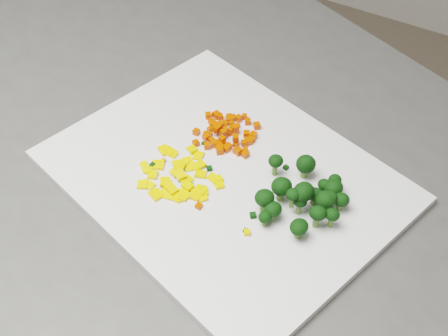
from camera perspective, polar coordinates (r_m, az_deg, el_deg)
The scene contains 137 objects.
cutting_board at distance 0.76m, azimuth 0.00°, elevation -0.79°, with size 0.40×0.31×0.01m, color silver.
carrot_pile at distance 0.79m, azimuth 0.35°, elevation 3.58°, with size 0.09×0.09×0.02m, color red, non-canonical shape.
pepper_pile at distance 0.74m, azimuth -4.11°, elevation -0.60°, with size 0.10×0.10×0.01m, color yellow, non-canonical shape.
broccoli_pile at distance 0.71m, azimuth 7.00°, elevation -1.90°, with size 0.11×0.11×0.05m, color black, non-canonical shape.
carrot_cube_0 at distance 0.78m, azimuth -1.55°, elevation 2.03°, with size 0.01×0.01×0.01m, color red.
carrot_cube_1 at distance 0.81m, azimuth -0.96°, elevation 3.94°, with size 0.01×0.01×0.01m, color red.
carrot_cube_2 at distance 0.80m, azimuth -1.33°, elevation 3.08°, with size 0.01×0.01×0.01m, color red.
carrot_cube_3 at distance 0.82m, azimuth 1.90°, elevation 4.73°, with size 0.01×0.01×0.01m, color red.
carrot_cube_4 at distance 0.79m, azimuth 1.85°, elevation 2.27°, with size 0.01×0.01×0.01m, color red.
carrot_cube_5 at distance 0.78m, azimuth -0.93°, elevation 2.24°, with size 0.01×0.01×0.01m, color red.
carrot_cube_6 at distance 0.82m, azimuth 0.49°, elevation 4.44°, with size 0.01×0.01×0.01m, color red.
carrot_cube_7 at distance 0.80m, azimuth -0.29°, elevation 3.97°, with size 0.01×0.01×0.01m, color red.
carrot_cube_8 at distance 0.82m, azimuth -0.69°, elevation 4.88°, with size 0.01×0.01×0.01m, color red.
carrot_cube_9 at distance 0.79m, azimuth -0.77°, elevation 3.43°, with size 0.01×0.01×0.01m, color red.
carrot_cube_10 at distance 0.78m, azimuth 1.07°, elevation 2.78°, with size 0.01×0.01×0.01m, color red.
carrot_cube_11 at distance 0.80m, azimuth 0.71°, elevation 3.73°, with size 0.01×0.01×0.01m, color red.
carrot_cube_12 at distance 0.82m, azimuth 0.83°, elevation 4.59°, with size 0.01×0.01×0.01m, color red.
carrot_cube_13 at distance 0.78m, azimuth 1.07°, elevation 2.13°, with size 0.01×0.01×0.01m, color red.
carrot_cube_14 at distance 0.80m, azimuth 0.57°, elevation 3.25°, with size 0.01×0.01×0.01m, color red.
carrot_cube_15 at distance 0.80m, azimuth -0.36°, elevation 3.98°, with size 0.01×0.01×0.01m, color red.
carrot_cube_16 at distance 0.78m, azimuth -0.36°, elevation 1.88°, with size 0.01×0.01×0.01m, color red.
carrot_cube_17 at distance 0.80m, azimuth 0.13°, elevation 3.08°, with size 0.01×0.01×0.01m, color red.
carrot_cube_18 at distance 0.79m, azimuth 2.55°, elevation 2.66°, with size 0.01×0.01×0.01m, color red.
carrot_cube_19 at distance 0.81m, azimuth 2.19°, elevation 4.26°, with size 0.01×0.01×0.01m, color red.
carrot_cube_20 at distance 0.79m, azimuth -0.66°, elevation 3.63°, with size 0.01×0.01×0.01m, color red.
carrot_cube_21 at distance 0.79m, azimuth -1.64°, elevation 2.82°, with size 0.01×0.01×0.01m, color red.
carrot_cube_22 at distance 0.82m, azimuth 0.49°, elevation 4.66°, with size 0.01×0.01×0.01m, color red.
carrot_cube_23 at distance 0.78m, azimuth -0.25°, elevation 2.25°, with size 0.01×0.01×0.01m, color red.
carrot_cube_24 at distance 0.77m, azimuth -0.41°, elevation 1.62°, with size 0.01×0.01×0.01m, color red.
carrot_cube_25 at distance 0.81m, azimuth 1.23°, elevation 3.89°, with size 0.01×0.01×0.01m, color red.
carrot_cube_26 at distance 0.82m, azimuth 1.37°, elevation 4.56°, with size 0.01×0.01×0.01m, color red.
carrot_cube_27 at distance 0.80m, azimuth -1.68°, elevation 3.16°, with size 0.01×0.01×0.01m, color red.
carrot_cube_28 at distance 0.81m, azimuth 3.02°, elevation 3.87°, with size 0.01×0.01×0.01m, color red.
carrot_cube_29 at distance 0.79m, azimuth -2.59°, elevation 2.29°, with size 0.01×0.01×0.01m, color red.
carrot_cube_30 at distance 0.78m, azimuth -0.48°, elevation 2.21°, with size 0.01×0.01×0.01m, color red.
carrot_cube_31 at distance 0.80m, azimuth -1.64°, elevation 3.01°, with size 0.01×0.01×0.01m, color red.
carrot_cube_32 at distance 0.80m, azimuth -1.28°, elevation 3.54°, with size 0.01×0.01×0.01m, color red.
carrot_cube_33 at distance 0.80m, azimuth 0.59°, elevation 3.48°, with size 0.01×0.01×0.01m, color red.
carrot_cube_34 at distance 0.78m, azimuth 0.38°, elevation 1.98°, with size 0.01×0.01×0.01m, color red.
carrot_cube_35 at distance 0.79m, azimuth -1.07°, elevation 2.48°, with size 0.01×0.01×0.01m, color red.
carrot_cube_36 at distance 0.78m, azimuth 1.98°, elevation 1.60°, with size 0.01×0.01×0.01m, color red.
carrot_cube_37 at distance 0.81m, azimuth -1.13°, elevation 4.24°, with size 0.01×0.01×0.01m, color red.
carrot_cube_38 at distance 0.79m, azimuth 2.31°, elevation 2.44°, with size 0.01×0.01×0.01m, color red.
carrot_cube_39 at distance 0.81m, azimuth 0.06°, elevation 4.07°, with size 0.01×0.01×0.01m, color red.
carrot_cube_40 at distance 0.81m, azimuth -0.96°, elevation 4.01°, with size 0.01×0.01×0.01m, color red.
carrot_cube_41 at distance 0.79m, azimuth -0.06°, elevation 3.26°, with size 0.01×0.01×0.01m, color red.
carrot_cube_42 at distance 0.79m, azimuth -0.03°, elevation 3.23°, with size 0.01×0.01×0.01m, color red.
carrot_cube_43 at distance 0.77m, azimuth 1.33°, elevation 1.54°, with size 0.01×0.01×0.01m, color red.
carrot_cube_44 at distance 0.79m, azimuth -1.20°, elevation 2.60°, with size 0.01×0.01×0.01m, color red.
carrot_cube_45 at distance 0.81m, azimuth -0.37°, elevation 4.01°, with size 0.01×0.01×0.01m, color red.
carrot_cube_46 at distance 0.78m, azimuth 0.23°, elevation 1.78°, with size 0.01×0.01×0.01m, color red.
carrot_cube_47 at distance 0.80m, azimuth 2.08°, elevation 3.12°, with size 0.01×0.01×0.01m, color red.
carrot_cube_48 at distance 0.83m, azimuth -0.88°, elevation 4.95°, with size 0.01×0.01×0.01m, color red.
carrot_cube_49 at distance 0.81m, azimuth -0.03°, elevation 3.81°, with size 0.01×0.01×0.01m, color red.
carrot_cube_50 at distance 0.79m, azimuth 2.69°, elevation 2.99°, with size 0.01×0.01×0.01m, color red.
carrot_cube_51 at distance 0.77m, azimuth 1.95°, elevation 1.26°, with size 0.01×0.01×0.01m, color red.
carrot_cube_52 at distance 0.80m, azimuth 0.14°, elevation 3.56°, with size 0.01×0.01×0.01m, color red.
carrot_cube_53 at distance 0.80m, azimuth -2.55°, elevation 3.31°, with size 0.01×0.01×0.01m, color red.
carrot_cube_54 at distance 0.82m, azimuth -1.46°, elevation 4.81°, with size 0.01×0.01×0.01m, color red.
carrot_cube_55 at distance 0.80m, azimuth 0.65°, elevation 4.10°, with size 0.01×0.01×0.01m, color red.
carrot_cube_56 at distance 0.82m, azimuth 0.85°, elevation 4.59°, with size 0.01×0.01×0.01m, color red.
carrot_cube_57 at distance 0.80m, azimuth 1.01°, elevation 3.68°, with size 0.01×0.01×0.01m, color red.
carrot_cube_58 at distance 0.79m, azimuth 2.14°, elevation 2.49°, with size 0.01×0.01×0.01m, color red.
carrot_cube_59 at distance 0.78m, azimuth -0.17°, elevation 2.66°, with size 0.01×0.01×0.01m, color red.
carrot_cube_60 at distance 0.78m, azimuth 1.09°, elevation 1.56°, with size 0.01×0.01×0.01m, color red.
carrot_cube_61 at distance 0.82m, azimuth -0.34°, elevation 4.69°, with size 0.01×0.01×0.01m, color red.
carrot_cube_62 at distance 0.82m, azimuth -0.46°, elevation 4.73°, with size 0.01×0.01×0.01m, color red.
pepper_chunk_0 at distance 0.73m, azimuth -2.33°, elevation -1.99°, with size 0.01×0.01×0.00m, color yellow.
pepper_chunk_1 at distance 0.74m, azimuth -5.39°, elevation -1.27°, with size 0.01×0.01×0.00m, color yellow.
pepper_chunk_2 at distance 0.75m, azimuth -2.16°, elevation -0.55°, with size 0.01×0.01×0.00m, color yellow.
pepper_chunk_3 at distance 0.73m, azimuth -5.21°, elevation -2.40°, with size 0.02×0.01×0.00m, color yellow.
pepper_chunk_4 at distance 0.75m, azimuth -3.40°, elevation -1.13°, with size 0.01×0.01×0.00m, color yellow.
pepper_chunk_5 at distance 0.76m, azimuth -7.25°, elevation 0.07°, with size 0.02×0.01×0.00m, color yellow.
pepper_chunk_6 at distance 0.76m, azimuth -4.24°, elevation 0.43°, with size 0.01×0.01×0.00m, color yellow.
pepper_chunk_7 at distance 0.74m, azimuth -0.67°, elevation -1.05°, with size 0.01×0.01×0.00m, color yellow.
pepper_chunk_8 at distance 0.73m, azimuth -6.20°, elevation -2.42°, with size 0.02×0.01×0.00m, color yellow.
pepper_chunk_9 at distance 0.76m, azimuth -2.96°, elevation 0.08°, with size 0.02×0.01×0.00m, color yellow.
pepper_chunk_10 at distance 0.73m, azimuth -2.63°, elevation -2.25°, with size 0.01×0.01×0.00m, color yellow.
pepper_chunk_11 at distance 0.75m, azimuth -4.05°, elevation -0.60°, with size 0.01×0.01×0.00m, color yellow.
pepper_chunk_12 at distance 0.77m, azimuth -6.08°, elevation 0.28°, with size 0.01×0.02×0.00m, color yellow.
pepper_chunk_13 at distance 0.73m, azimuth -3.35°, elevation -1.62°, with size 0.01×0.01×0.00m, color yellow.
pepper_chunk_14 at distance 0.74m, azimuth -6.94°, elevation -1.53°, with size 0.02×0.01×0.00m, color yellow.
pepper_chunk_15 at distance 0.73m, azimuth -4.86°, elevation -1.86°, with size 0.01×0.02×0.00m, color yellow.
pepper_chunk_16 at distance 0.77m, azimuth -2.34°, elevation 1.12°, with size 0.01×0.01×0.00m, color yellow.
pepper_chunk_17 at distance 0.78m, azimuth -5.47°, elevation 1.64°, with size 0.02×0.01×0.00m, color yellow.
pepper_chunk_18 at distance 0.73m, azimuth -1.90°, elevation -2.14°, with size 0.01×0.01×0.00m, color yellow.
pepper_chunk_19 at distance 0.76m, azimuth -3.60°, elevation 0.52°, with size 0.01×0.01×0.00m, color yellow.
pepper_chunk_20 at distance 0.73m, azimuth -2.04°, elevation -2.17°, with size 0.01×0.01×0.00m, color yellow.
pepper_chunk_21 at distance 0.77m, azimuth -3.31°, elevation 0.53°, with size 0.02×0.01×0.00m, color yellow.
pepper_chunk_22 at distance 0.75m, azimuth -4.05°, elevation 0.15°, with size 0.02×0.01×0.00m, color yellow.
pepper_chunk_23 at distance 0.74m, azimuth -0.47°, elevation -1.49°, with size 0.01×0.01×0.00m, color yellow.
pepper_chunk_24 at distance 0.74m, azimuth -7.45°, elevation -1.51°, with size 0.01×0.01×0.00m, color yellow.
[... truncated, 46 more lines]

